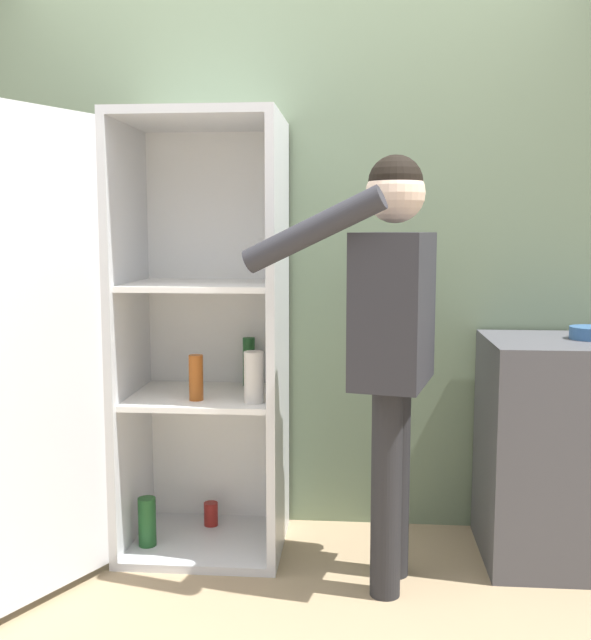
# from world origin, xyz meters

# --- Properties ---
(ground_plane) EXTENTS (12.00, 12.00, 0.00)m
(ground_plane) POSITION_xyz_m (0.00, 0.00, 0.00)
(ground_plane) COLOR tan
(wall_back) EXTENTS (7.00, 0.06, 2.55)m
(wall_back) POSITION_xyz_m (0.00, 0.98, 1.27)
(wall_back) COLOR gray
(wall_back) RESTS_ON ground_plane
(refrigerator) EXTENTS (1.03, 1.19, 1.84)m
(refrigerator) POSITION_xyz_m (-0.48, 0.54, 0.91)
(refrigerator) COLOR silver
(refrigerator) RESTS_ON ground_plane
(person) EXTENTS (0.73, 0.58, 1.65)m
(person) POSITION_xyz_m (0.43, 0.34, 1.04)
(person) COLOR #262628
(person) RESTS_ON ground_plane
(counter) EXTENTS (0.70, 0.58, 0.93)m
(counter) POSITION_xyz_m (1.19, 0.64, 0.46)
(counter) COLOR #4C4C51
(counter) RESTS_ON ground_plane
(bowl) EXTENTS (0.17, 0.17, 0.05)m
(bowl) POSITION_xyz_m (1.26, 0.67, 0.95)
(bowl) COLOR #335B8E
(bowl) RESTS_ON counter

